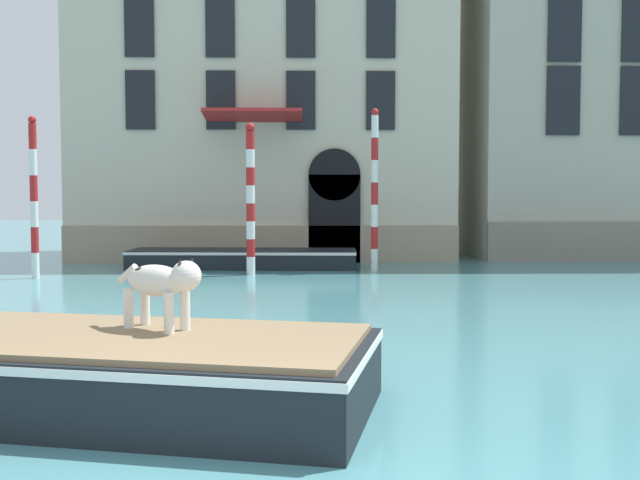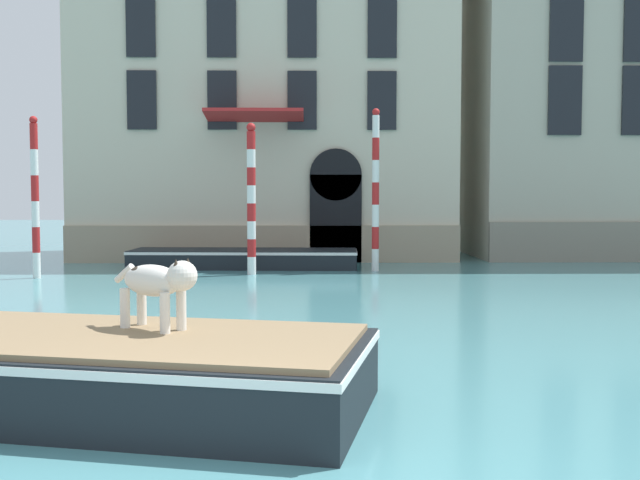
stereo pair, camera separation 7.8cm
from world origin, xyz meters
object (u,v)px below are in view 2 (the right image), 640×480
Objects in this scene: boat_moored_near_palazzo at (244,258)px; mooring_pole_0 at (376,190)px; boat_foreground at (33,365)px; dog_on_deck at (158,282)px; mooring_pole_1 at (35,197)px; mooring_pole_2 at (251,198)px.

mooring_pole_0 is (3.78, -0.98, 2.01)m from boat_moored_near_palazzo.
boat_foreground is 1.59× the size of mooring_pole_0.
boat_moored_near_palazzo is (-0.31, 14.27, -0.97)m from dog_on_deck.
boat_foreground is at bearing -91.32° from boat_moored_near_palazzo.
mooring_pole_0 reaches higher than dog_on_deck.
mooring_pole_1 is at bearing 122.16° from boat_foreground.
dog_on_deck is at bearing -90.23° from mooring_pole_2.
mooring_pole_1 reaches higher than boat_moored_near_palazzo.
dog_on_deck is 0.15× the size of boat_moored_near_palazzo.
mooring_pole_0 reaches higher than mooring_pole_1.
boat_foreground is at bearing -96.16° from mooring_pole_2.
boat_moored_near_palazzo is at bearing 27.52° from mooring_pole_1.
dog_on_deck is at bearing -86.14° from boat_moored_near_palazzo.
mooring_pole_2 is (0.36, -1.88, 1.77)m from boat_moored_near_palazzo.
mooring_pole_0 is (4.76, 13.33, 1.89)m from boat_foreground.
boat_foreground is 7.37× the size of dog_on_deck.
boat_foreground is 12.47m from mooring_pole_1.
mooring_pole_1 is (-5.43, 11.61, 0.84)m from dog_on_deck.
mooring_pole_0 is 1.12× the size of mooring_pole_2.
mooring_pole_0 is 1.10× the size of mooring_pole_1.
boat_moored_near_palazzo is 1.47× the size of mooring_pole_0.
mooring_pole_0 reaches higher than mooring_pole_2.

